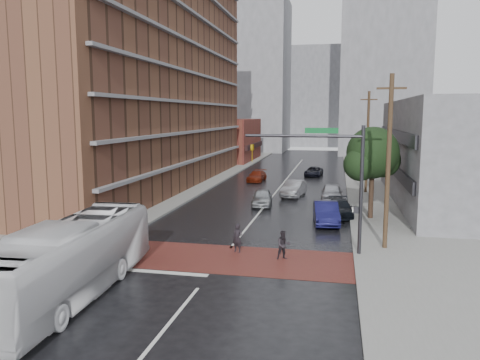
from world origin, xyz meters
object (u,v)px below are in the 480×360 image
Objects in this scene: pedestrian_a at (237,238)px; car_travel_b at (294,188)px; car_parked_near at (326,213)px; car_parked_far at (332,193)px; pedestrian_b at (283,245)px; car_travel_c at (257,176)px; suv_travel at (314,172)px; car_parked_mid at (340,208)px; car_travel_a at (262,197)px; transit_bus at (70,260)px.

pedestrian_a is 19.02m from car_travel_b.
car_parked_far reaches higher than car_parked_near.
pedestrian_b is 0.37× the size of car_travel_c.
suv_travel is (1.08, 15.42, -0.18)m from car_travel_b.
car_travel_b is at bearing 113.23° from car_parked_mid.
car_parked_near is 9.00m from car_parked_far.
suv_travel is at bearing 68.24° from pedestrian_b.
suv_travel is at bearing 74.59° from car_travel_a.
car_travel_b reaches higher than car_travel_c.
suv_travel is at bearing 76.21° from transit_bus.
car_travel_b reaches higher than suv_travel.
transit_bus reaches higher than pedestrian_a.
pedestrian_b is 0.34× the size of car_parked_far.
car_travel_a is 20.70m from suv_travel.
car_parked_mid is at bearing -57.64° from car_travel_c.
car_travel_c is 0.98× the size of car_parked_mid.
car_parked_near is at bearing -64.41° from car_travel_b.
car_travel_c is (1.82, 36.17, -1.02)m from transit_bus.
car_travel_a is at bearing 74.75° from transit_bus.
car_travel_c is 1.00× the size of suv_travel.
car_parked_near reaches higher than car_travel_c.
car_parked_near is (10.33, 16.00, -0.86)m from transit_bus.
car_travel_a is (-3.55, 14.72, -0.08)m from pedestrian_b.
car_travel_a is at bearing -93.74° from suv_travel.
pedestrian_a is 17.88m from car_parked_far.
car_parked_mid is (1.00, 2.85, -0.16)m from car_parked_near.
transit_bus is 22.02m from car_parked_mid.
car_parked_far reaches higher than car_travel_c.
car_parked_near is (2.02, 8.94, -0.00)m from pedestrian_b.
pedestrian_b reaches higher than suv_travel.
car_parked_far is at bearing 90.02° from pedestrian_a.
transit_bus is 36.23m from car_travel_c.
pedestrian_a is 0.39× the size of car_travel_c.
car_travel_a is 5.50m from car_travel_b.
car_parked_far is at bearing 60.65° from pedestrian_b.
transit_bus is 27.72m from car_travel_b.
car_travel_b is at bearing -88.46° from suv_travel.
transit_bus reaches higher than car_parked_mid.
car_parked_far reaches higher than pedestrian_b.
car_parked_far is at bearing -18.20° from car_travel_b.
car_travel_a is at bearing 128.08° from car_parked_near.
transit_bus is at bearing -89.30° from car_travel_c.
transit_bus reaches higher than car_parked_far.
pedestrian_a is 0.35× the size of car_parked_far.
car_travel_c is at bearing 95.45° from car_travel_a.
pedestrian_b is 0.34× the size of car_travel_b.
car_parked_near reaches higher than car_travel_b.
car_parked_near is 1.01× the size of car_parked_far.
car_travel_b is (1.42, 18.97, -0.05)m from pedestrian_a.
car_parked_near is (4.73, 8.17, -0.04)m from pedestrian_a.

